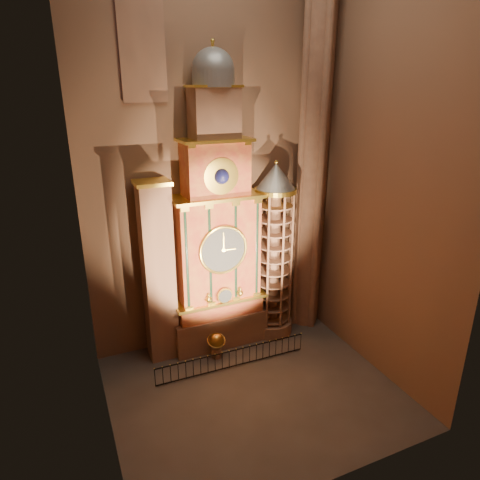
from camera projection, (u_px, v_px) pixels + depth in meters
name	position (u px, v px, depth m)	size (l,w,h in m)	color
floor	(254.00, 390.00, 21.84)	(14.00, 14.00, 0.00)	#383330
wall_back	(208.00, 157.00, 23.26)	(22.00, 22.00, 0.00)	brown
wall_left	(82.00, 194.00, 15.44)	(22.00, 22.00, 0.00)	brown
wall_right	(386.00, 166.00, 20.75)	(22.00, 22.00, 0.00)	brown
astronomical_clock	(217.00, 238.00, 23.84)	(5.60, 2.41, 16.70)	#8C634C
portrait_tower	(158.00, 273.00, 23.08)	(1.80, 1.60, 10.20)	#8C634C
stair_turret	(274.00, 254.00, 25.42)	(2.50, 2.50, 10.80)	#8C634C
gothic_pier	(314.00, 153.00, 24.72)	(2.04, 2.04, 22.00)	#8C634C
stained_glass_window	(142.00, 44.00, 20.10)	(2.20, 0.14, 5.20)	navy
celestial_globe	(216.00, 343.00, 24.25)	(1.12, 1.07, 1.53)	#8C634C
iron_railing	(233.00, 359.00, 23.42)	(8.56, 0.23, 1.07)	black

